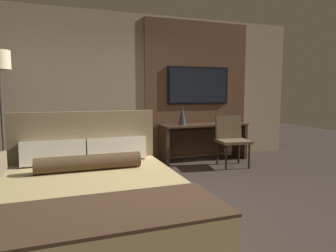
# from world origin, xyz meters

# --- Properties ---
(ground_plane) EXTENTS (16.00, 16.00, 0.00)m
(ground_plane) POSITION_xyz_m (0.00, 0.00, 0.00)
(ground_plane) COLOR #332823
(wall_back_tv_panel) EXTENTS (7.20, 0.09, 2.80)m
(wall_back_tv_panel) POSITION_xyz_m (0.19, 2.59, 1.40)
(wall_back_tv_panel) COLOR tan
(wall_back_tv_panel) RESTS_ON ground_plane
(bed) EXTENTS (1.73, 2.19, 1.10)m
(bed) POSITION_xyz_m (-0.87, -0.21, 0.30)
(bed) COLOR #33281E
(bed) RESTS_ON ground_plane
(desk) EXTENTS (1.72, 0.54, 0.72)m
(desk) POSITION_xyz_m (1.49, 2.30, 0.49)
(desk) COLOR #422D1E
(desk) RESTS_ON ground_plane
(tv) EXTENTS (1.33, 0.04, 0.75)m
(tv) POSITION_xyz_m (1.49, 2.52, 1.47)
(tv) COLOR black
(desk_chair) EXTENTS (0.60, 0.59, 0.91)m
(desk_chair) POSITION_xyz_m (1.76, 1.68, 0.55)
(desk_chair) COLOR brown
(desk_chair) RESTS_ON ground_plane
(vase_tall) EXTENTS (0.15, 0.15, 0.38)m
(vase_tall) POSITION_xyz_m (1.04, 2.25, 0.91)
(vase_tall) COLOR #333338
(vase_tall) RESTS_ON desk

